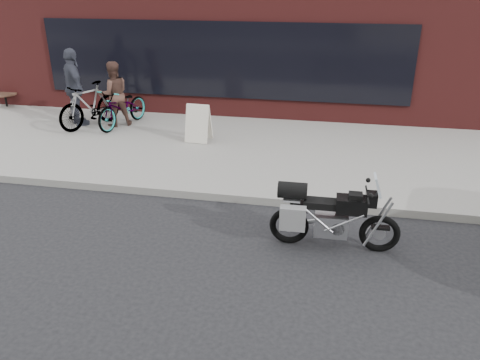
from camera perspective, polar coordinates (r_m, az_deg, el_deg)
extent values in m
cube|color=gray|center=(11.10, 5.43, 4.08)|extent=(44.00, 6.00, 0.15)
cube|color=maroon|center=(17.74, 1.48, 18.71)|extent=(14.00, 10.00, 4.50)
cube|color=black|center=(12.91, -2.46, 14.39)|extent=(10.00, 0.08, 2.00)
torus|color=black|center=(7.16, 5.99, -5.57)|extent=(0.60, 0.11, 0.59)
torus|color=black|center=(7.21, 16.64, -6.29)|extent=(0.60, 0.11, 0.59)
cube|color=#B7B7BC|center=(7.12, 11.03, -5.38)|extent=(0.49, 0.27, 0.34)
cube|color=black|center=(6.97, 13.44, -2.97)|extent=(0.45, 0.29, 0.23)
cube|color=black|center=(6.96, 9.78, -2.84)|extent=(0.49, 0.25, 0.11)
cube|color=black|center=(6.99, 7.20, -3.18)|extent=(0.27, 0.20, 0.12)
cube|color=black|center=(6.94, 15.71, -2.26)|extent=(0.16, 0.22, 0.20)
cube|color=silver|center=(6.86, 16.43, -0.63)|extent=(0.13, 0.27, 0.30)
cylinder|color=black|center=(6.91, 15.26, -1.76)|extent=(0.03, 0.62, 0.03)
cube|color=#B7B7BC|center=(6.94, 6.37, -2.20)|extent=(0.25, 0.27, 0.03)
cube|color=slate|center=(6.83, 6.44, -4.66)|extent=(0.37, 0.16, 0.35)
cylinder|color=black|center=(6.89, 6.42, -1.27)|extent=(0.43, 0.25, 0.25)
cylinder|color=#B7B7BC|center=(7.27, 8.19, -5.07)|extent=(0.49, 0.08, 0.17)
imported|color=gray|center=(12.61, -14.09, 8.60)|extent=(1.09, 2.00, 1.00)
imported|color=gray|center=(12.77, -17.86, 8.69)|extent=(1.26, 1.95, 1.14)
cube|color=silver|center=(11.05, -5.29, 6.82)|extent=(0.57, 0.31, 0.88)
cube|color=silver|center=(11.26, -4.89, 7.15)|extent=(0.57, 0.31, 0.88)
cylinder|color=black|center=(15.91, -26.65, 8.64)|extent=(0.06, 0.06, 0.35)
cylinder|color=#4C3123|center=(15.87, -26.77, 9.32)|extent=(0.68, 0.68, 0.04)
imported|color=#4D3229|center=(12.63, -15.14, 10.07)|extent=(1.02, 0.99, 1.66)
imported|color=#383B48|center=(12.95, -19.54, 10.57)|extent=(1.17, 1.15, 1.97)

